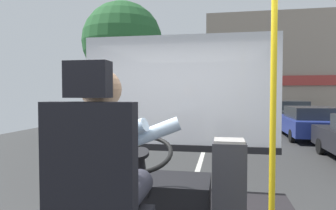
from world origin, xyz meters
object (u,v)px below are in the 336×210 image
object	(u,v)px
steering_console	(152,196)
parked_car_charcoal	(289,113)
driver_seat	(98,208)
bus_driver	(107,163)
fare_box	(229,189)
parked_car_blue	(310,122)
parked_car_red	(273,109)
handrail_pole	(273,113)

from	to	relation	value
steering_console	parked_car_charcoal	world-z (taller)	steering_console
driver_seat	bus_driver	size ratio (longest dim) A/B	1.64
fare_box	bus_driver	bearing A→B (deg)	-129.19
steering_console	bus_driver	bearing A→B (deg)	-90.00
bus_driver	fare_box	xyz separation A→B (m)	(0.71, 0.87, -0.39)
steering_console	parked_car_blue	world-z (taller)	steering_console
driver_seat	fare_box	distance (m)	1.24
steering_console	parked_car_red	world-z (taller)	steering_console
steering_console	parked_car_blue	distance (m)	10.76
parked_car_charcoal	handrail_pole	bearing A→B (deg)	-102.43
bus_driver	parked_car_red	world-z (taller)	bus_driver
driver_seat	steering_console	distance (m)	1.30
steering_console	fare_box	size ratio (longest dim) A/B	1.33
driver_seat	bus_driver	bearing A→B (deg)	90.00
steering_console	parked_car_charcoal	size ratio (longest dim) A/B	0.28
handrail_pole	parked_car_red	bearing A→B (deg)	80.72
handrail_pole	parked_car_blue	distance (m)	10.95
handrail_pole	parked_car_red	world-z (taller)	handrail_pole
handrail_pole	fare_box	size ratio (longest dim) A/B	2.58
bus_driver	steering_console	distance (m)	1.26
bus_driver	parked_car_red	size ratio (longest dim) A/B	0.19
bus_driver	parked_car_red	bearing A→B (deg)	78.36
parked_car_blue	handrail_pole	bearing A→B (deg)	-106.74
parked_car_blue	parked_car_charcoal	bearing A→B (deg)	87.33
driver_seat	steering_console	size ratio (longest dim) A/B	1.24
driver_seat	handrail_pole	xyz separation A→B (m)	(1.01, 0.72, 0.47)
bus_driver	parked_car_blue	world-z (taller)	bus_driver
bus_driver	parked_car_blue	xyz separation A→B (m)	(4.15, 11.04, -0.75)
bus_driver	handrail_pole	bearing A→B (deg)	30.48
driver_seat	handrail_pole	world-z (taller)	handrail_pole
parked_car_charcoal	steering_console	bearing A→B (deg)	-106.51
fare_box	parked_car_charcoal	xyz separation A→B (m)	(3.66, 14.99, -0.30)
handrail_pole	fare_box	distance (m)	0.77
fare_box	steering_console	bearing A→B (deg)	161.22
handrail_pole	parked_car_blue	xyz separation A→B (m)	(3.14, 10.44, -1.01)
driver_seat	handrail_pole	size ratio (longest dim) A/B	0.64
steering_console	parked_car_charcoal	distance (m)	15.38
steering_console	parked_car_charcoal	xyz separation A→B (m)	(4.37, 14.75, -0.11)
bus_driver	parked_car_charcoal	world-z (taller)	bus_driver
steering_console	handrail_pole	distance (m)	1.41
parked_car_blue	parked_car_red	world-z (taller)	parked_car_blue
bus_driver	parked_car_blue	bearing A→B (deg)	69.40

